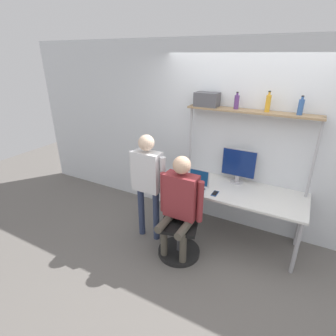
# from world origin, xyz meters

# --- Properties ---
(ground_plane) EXTENTS (12.00, 12.00, 0.00)m
(ground_plane) POSITION_xyz_m (0.00, 0.00, 0.00)
(ground_plane) COLOR slate
(wall_back) EXTENTS (8.00, 0.06, 2.70)m
(wall_back) POSITION_xyz_m (0.00, 0.82, 1.35)
(wall_back) COLOR silver
(wall_back) RESTS_ON ground_plane
(desk) EXTENTS (1.78, 0.77, 0.78)m
(desk) POSITION_xyz_m (0.00, 0.41, 0.70)
(desk) COLOR silver
(desk) RESTS_ON ground_plane
(shelf_unit) EXTENTS (1.69, 0.23, 1.82)m
(shelf_unit) POSITION_xyz_m (0.00, 0.66, 1.51)
(shelf_unit) COLOR #997A56
(shelf_unit) RESTS_ON ground_plane
(monitor) EXTENTS (0.48, 0.19, 0.50)m
(monitor) POSITION_xyz_m (-0.08, 0.66, 1.04)
(monitor) COLOR #B7B7BC
(monitor) RESTS_ON desk
(laptop) EXTENTS (0.30, 0.24, 0.25)m
(laptop) POSITION_xyz_m (-0.52, 0.24, 0.84)
(laptop) COLOR silver
(laptop) RESTS_ON desk
(cell_phone) EXTENTS (0.07, 0.15, 0.01)m
(cell_phone) POSITION_xyz_m (-0.24, 0.18, 0.78)
(cell_phone) COLOR #264C8C
(cell_phone) RESTS_ON desk
(office_chair) EXTENTS (0.56, 0.56, 0.95)m
(office_chair) POSITION_xyz_m (-0.55, -0.23, 0.30)
(office_chair) COLOR black
(office_chair) RESTS_ON ground_plane
(person_seated) EXTENTS (0.58, 0.47, 1.39)m
(person_seated) POSITION_xyz_m (-0.54, -0.28, 0.83)
(person_seated) COLOR #4C473D
(person_seated) RESTS_ON ground_plane
(person_standing) EXTENTS (0.55, 0.21, 1.55)m
(person_standing) POSITION_xyz_m (-1.09, -0.14, 0.98)
(person_standing) COLOR #2D3856
(person_standing) RESTS_ON ground_plane
(bottle_blue) EXTENTS (0.06, 0.06, 0.22)m
(bottle_blue) POSITION_xyz_m (0.56, 0.66, 1.91)
(bottle_blue) COLOR #335999
(bottle_blue) RESTS_ON shelf_unit
(bottle_purple) EXTENTS (0.06, 0.06, 0.22)m
(bottle_purple) POSITION_xyz_m (-0.20, 0.66, 1.91)
(bottle_purple) COLOR #593372
(bottle_purple) RESTS_ON shelf_unit
(bottle_amber) EXTENTS (0.06, 0.06, 0.25)m
(bottle_amber) POSITION_xyz_m (0.19, 0.66, 1.92)
(bottle_amber) COLOR gold
(bottle_amber) RESTS_ON shelf_unit
(storage_box) EXTENTS (0.32, 0.21, 0.19)m
(storage_box) POSITION_xyz_m (-0.60, 0.66, 1.91)
(storage_box) COLOR #4C4C51
(storage_box) RESTS_ON shelf_unit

